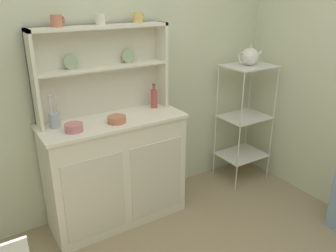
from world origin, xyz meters
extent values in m
cube|color=beige|center=(0.00, 1.62, 1.25)|extent=(3.84, 0.05, 2.50)
cube|color=silver|center=(-0.11, 1.37, 0.45)|extent=(1.10, 0.42, 0.91)
cube|color=beige|center=(-0.37, 1.16, 0.41)|extent=(0.46, 0.01, 0.63)
cube|color=beige|center=(0.16, 1.16, 0.41)|extent=(0.46, 0.01, 0.63)
cube|color=white|center=(-0.11, 1.37, 0.89)|extent=(1.13, 0.45, 0.02)
cube|color=silver|center=(-0.11, 1.57, 1.26)|extent=(1.06, 0.02, 0.70)
cube|color=silver|center=(-0.63, 1.49, 1.26)|extent=(0.02, 0.18, 0.70)
cube|color=silver|center=(0.41, 1.49, 1.26)|extent=(0.02, 0.18, 0.70)
cube|color=silver|center=(-0.11, 1.49, 1.29)|extent=(1.02, 0.16, 0.02)
cube|color=silver|center=(-0.11, 1.49, 1.59)|extent=(1.06, 0.18, 0.02)
cylinder|color=#9EB78E|center=(-0.34, 1.53, 1.35)|extent=(0.11, 0.03, 0.11)
cylinder|color=#9EB78E|center=(0.12, 1.53, 1.35)|extent=(0.11, 0.03, 0.11)
cylinder|color=silver|center=(1.06, 1.16, 0.59)|extent=(0.01, 0.01, 1.19)
cylinder|color=silver|center=(1.50, 1.16, 0.59)|extent=(0.01, 0.01, 1.19)
cylinder|color=silver|center=(1.06, 1.51, 0.59)|extent=(0.01, 0.01, 1.19)
cylinder|color=silver|center=(1.50, 1.51, 0.59)|extent=(0.01, 0.01, 1.19)
cube|color=silver|center=(1.28, 1.34, 1.18)|extent=(0.46, 0.36, 0.01)
cube|color=silver|center=(1.28, 1.34, 0.67)|extent=(0.46, 0.36, 0.01)
cube|color=silver|center=(1.28, 1.34, 0.26)|extent=(0.46, 0.36, 0.01)
cylinder|color=#C67556|center=(-0.42, 1.49, 1.65)|extent=(0.08, 0.08, 0.08)
torus|color=#C67556|center=(-0.37, 1.49, 1.65)|extent=(0.01, 0.05, 0.05)
cylinder|color=silver|center=(-0.11, 1.49, 1.65)|extent=(0.07, 0.07, 0.08)
torus|color=silver|center=(-0.06, 1.49, 1.65)|extent=(0.01, 0.05, 0.05)
cylinder|color=#DBB760|center=(0.20, 1.49, 1.65)|extent=(0.07, 0.07, 0.08)
torus|color=#DBB760|center=(0.25, 1.49, 1.65)|extent=(0.01, 0.05, 0.05)
cylinder|color=#D17A84|center=(-0.44, 1.29, 0.94)|extent=(0.13, 0.13, 0.06)
cylinder|color=#C67556|center=(-0.11, 1.29, 0.93)|extent=(0.14, 0.14, 0.05)
cylinder|color=#B74C47|center=(0.31, 1.45, 0.98)|extent=(0.05, 0.05, 0.16)
cylinder|color=#B74C47|center=(0.31, 1.45, 1.08)|extent=(0.02, 0.02, 0.04)
cylinder|color=#4C382D|center=(0.31, 1.45, 1.11)|extent=(0.03, 0.03, 0.01)
cylinder|color=#B2B7C6|center=(-0.53, 1.45, 0.96)|extent=(0.08, 0.08, 0.11)
cylinder|color=silver|center=(-0.51, 1.45, 1.04)|extent=(0.01, 0.04, 0.18)
ellipsoid|color=silver|center=(-0.51, 1.45, 1.14)|extent=(0.02, 0.01, 0.01)
cylinder|color=silver|center=(-0.55, 1.44, 1.04)|extent=(0.01, 0.03, 0.18)
ellipsoid|color=silver|center=(-0.55, 1.44, 1.14)|extent=(0.02, 0.01, 0.01)
cylinder|color=silver|center=(-0.55, 1.43, 1.05)|extent=(0.02, 0.02, 0.19)
ellipsoid|color=silver|center=(-0.55, 1.43, 1.15)|extent=(0.02, 0.01, 0.01)
sphere|color=white|center=(1.28, 1.34, 1.27)|extent=(0.16, 0.16, 0.16)
sphere|color=silver|center=(1.28, 1.34, 1.36)|extent=(0.02, 0.02, 0.02)
cylinder|color=white|center=(1.39, 1.34, 1.28)|extent=(0.09, 0.02, 0.07)
torus|color=white|center=(1.19, 1.34, 1.27)|extent=(0.01, 0.10, 0.10)
camera|label=1|loc=(-1.09, -0.98, 1.84)|focal=36.85mm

